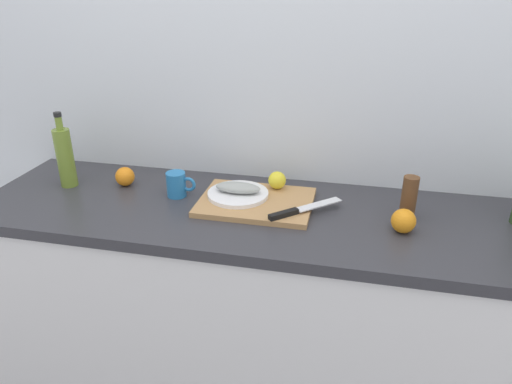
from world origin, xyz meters
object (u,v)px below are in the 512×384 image
(chef_knife, at_px, (297,211))
(pepper_mill, at_px, (409,198))
(fish_fillet, at_px, (238,188))
(lemon_0, at_px, (277,180))
(white_plate, at_px, (238,194))
(coffee_mug_0, at_px, (177,184))
(orange_0, at_px, (125,176))
(cutting_board, at_px, (256,202))
(olive_oil_bottle, at_px, (65,156))

(chef_knife, distance_m, pepper_mill, 0.38)
(fish_fillet, distance_m, lemon_0, 0.16)
(white_plate, xyz_separation_m, pepper_mill, (0.59, -0.01, 0.05))
(white_plate, distance_m, chef_knife, 0.24)
(coffee_mug_0, distance_m, orange_0, 0.24)
(white_plate, height_order, pepper_mill, pepper_mill)
(cutting_board, relative_size, chef_knife, 1.72)
(cutting_board, relative_size, pepper_mill, 2.66)
(cutting_board, height_order, orange_0, orange_0)
(fish_fillet, bearing_deg, lemon_0, 37.52)
(white_plate, xyz_separation_m, olive_oil_bottle, (-0.68, -0.01, 0.09))
(white_plate, relative_size, pepper_mill, 1.47)
(olive_oil_bottle, bearing_deg, pepper_mill, 0.02)
(white_plate, distance_m, olive_oil_bottle, 0.69)
(olive_oil_bottle, bearing_deg, orange_0, 12.44)
(lemon_0, relative_size, pepper_mill, 0.44)
(white_plate, distance_m, lemon_0, 0.16)
(coffee_mug_0, distance_m, pepper_mill, 0.82)
(chef_knife, relative_size, pepper_mill, 1.54)
(cutting_board, distance_m, orange_0, 0.54)
(fish_fillet, xyz_separation_m, pepper_mill, (0.59, -0.01, 0.02))
(white_plate, xyz_separation_m, lemon_0, (0.13, 0.10, 0.03))
(white_plate, bearing_deg, olive_oil_bottle, -179.51)
(cutting_board, bearing_deg, pepper_mill, 1.20)
(olive_oil_bottle, distance_m, coffee_mug_0, 0.46)
(pepper_mill, bearing_deg, olive_oil_bottle, -179.98)
(lemon_0, relative_size, coffee_mug_0, 0.59)
(fish_fillet, height_order, chef_knife, fish_fillet)
(cutting_board, distance_m, olive_oil_bottle, 0.76)
(chef_knife, bearing_deg, coffee_mug_0, 127.37)
(white_plate, bearing_deg, coffee_mug_0, -178.25)
(chef_knife, relative_size, lemon_0, 3.50)
(cutting_board, bearing_deg, fish_fillet, 167.06)
(fish_fillet, height_order, orange_0, orange_0)
(pepper_mill, bearing_deg, orange_0, 177.46)
(chef_knife, height_order, lemon_0, lemon_0)
(cutting_board, xyz_separation_m, orange_0, (-0.54, 0.06, 0.03))
(chef_knife, bearing_deg, olive_oil_bottle, 132.22)
(olive_oil_bottle, bearing_deg, white_plate, 0.49)
(cutting_board, height_order, chef_knife, chef_knife)
(orange_0, bearing_deg, white_plate, -5.11)
(fish_fillet, xyz_separation_m, coffee_mug_0, (-0.23, -0.01, -0.01))
(fish_fillet, distance_m, chef_knife, 0.25)
(chef_knife, xyz_separation_m, orange_0, (-0.69, 0.13, 0.01))
(fish_fillet, xyz_separation_m, olive_oil_bottle, (-0.68, -0.01, 0.07))
(olive_oil_bottle, bearing_deg, cutting_board, -0.79)
(cutting_board, distance_m, chef_knife, 0.17)
(cutting_board, xyz_separation_m, white_plate, (-0.07, 0.02, 0.02))
(pepper_mill, bearing_deg, chef_knife, -167.20)
(fish_fillet, relative_size, coffee_mug_0, 1.49)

